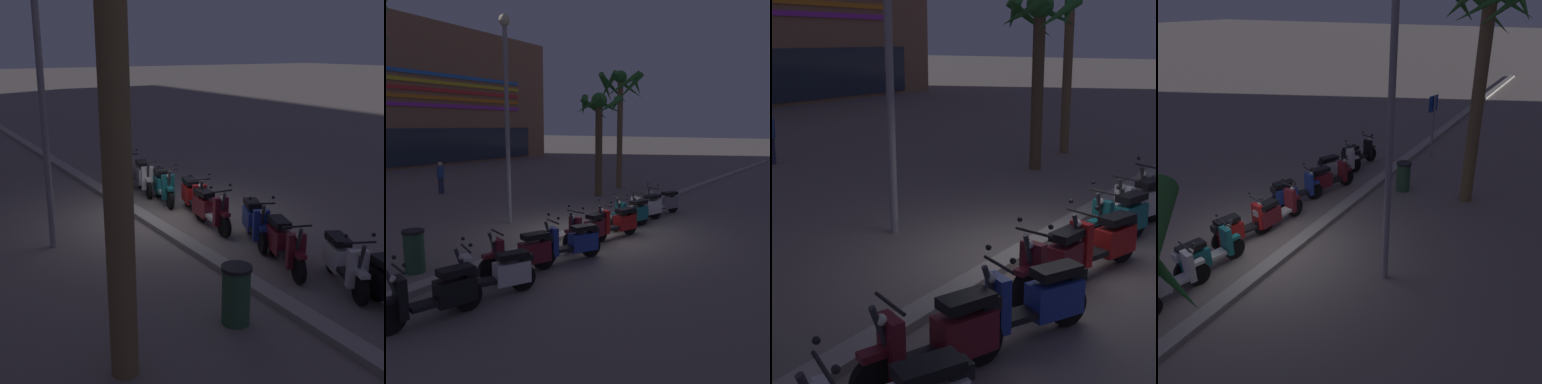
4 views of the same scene
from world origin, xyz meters
The scene contains 12 objects.
ground_plane centered at (0.00, 0.00, 0.00)m, with size 200.00×200.00×0.00m, color slate.
curb_strip centered at (0.00, 0.47, 0.06)m, with size 60.00×0.36×0.12m, color gray.
scooter_white_second_in_line centered at (-4.86, -0.99, 0.44)m, with size 1.66×0.92×1.17m.
scooter_maroon_mid_front centered at (-3.70, -0.61, 0.46)m, with size 1.71×0.84×1.04m.
scooter_blue_mid_rear centered at (-2.33, -0.98, 0.45)m, with size 1.62×0.90×1.17m.
scooter_maroon_gap_after_mid centered at (-1.05, -0.61, 0.45)m, with size 1.78×0.58×1.17m.
scooter_red_lead_nearest centered at (0.10, -0.87, 0.45)m, with size 1.73×0.74×1.17m.
scooter_teal_far_back centered at (1.40, -0.67, 0.45)m, with size 1.73×0.70×1.17m.
scooter_white_mid_centre centered at (2.52, -0.64, 0.46)m, with size 1.69×0.73×1.04m.
scooter_grey_last_in_row centered at (3.82, -0.70, 0.44)m, with size 1.76×0.84×1.17m.
litter_bin centered at (-4.97, 1.46, 0.48)m, with size 0.48×0.48×0.95m.
street_lamp centered at (-0.40, 2.95, 4.03)m, with size 0.36×0.36×6.59m.
Camera 1 is at (-10.66, 5.70, 4.12)m, focal length 47.58 mm.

